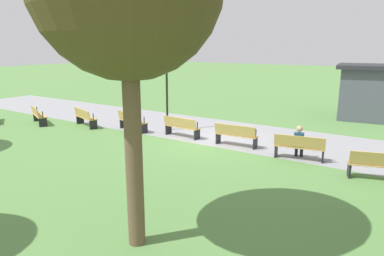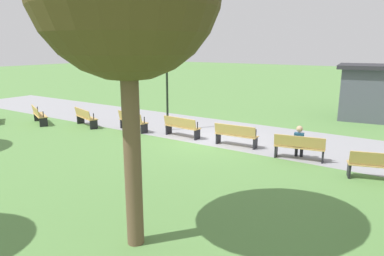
{
  "view_description": "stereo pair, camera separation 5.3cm",
  "coord_description": "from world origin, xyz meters",
  "px_view_note": "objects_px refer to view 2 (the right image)",
  "views": [
    {
      "loc": [
        7.15,
        -12.18,
        3.89
      ],
      "look_at": [
        -0.0,
        -1.26,
        0.8
      ],
      "focal_mm": 32.69,
      "sensor_mm": 36.0,
      "label": 1
    },
    {
      "loc": [
        7.19,
        -12.15,
        3.89
      ],
      "look_at": [
        -0.0,
        -1.26,
        0.8
      ],
      "focal_mm": 32.69,
      "sensor_mm": 36.0,
      "label": 2
    }
  ],
  "objects_px": {
    "bench_3": "(132,121)",
    "lamp_post": "(167,67)",
    "person_seated": "(299,141)",
    "kiosk": "(367,91)",
    "bench_1": "(39,115)",
    "bench_6": "(299,147)",
    "bench_7": "(379,165)",
    "bench_4": "(182,126)",
    "bench_5": "(236,135)",
    "bench_2": "(85,117)"
  },
  "relations": [
    {
      "from": "bench_6",
      "to": "kiosk",
      "type": "height_order",
      "value": "kiosk"
    },
    {
      "from": "lamp_post",
      "to": "bench_2",
      "type": "bearing_deg",
      "value": -157.15
    },
    {
      "from": "bench_4",
      "to": "bench_6",
      "type": "xyz_separation_m",
      "value": [
        5.2,
        -0.31,
        0.0
      ]
    },
    {
      "from": "bench_1",
      "to": "bench_3",
      "type": "height_order",
      "value": "same"
    },
    {
      "from": "bench_2",
      "to": "kiosk",
      "type": "xyz_separation_m",
      "value": [
        11.15,
        9.66,
        1.02
      ]
    },
    {
      "from": "bench_1",
      "to": "bench_3",
      "type": "relative_size",
      "value": 0.99
    },
    {
      "from": "bench_5",
      "to": "bench_4",
      "type": "bearing_deg",
      "value": 176.58
    },
    {
      "from": "person_seated",
      "to": "lamp_post",
      "type": "distance_m",
      "value": 6.88
    },
    {
      "from": "lamp_post",
      "to": "bench_5",
      "type": "bearing_deg",
      "value": -10.13
    },
    {
      "from": "person_seated",
      "to": "lamp_post",
      "type": "xyz_separation_m",
      "value": [
        -6.42,
        0.87,
        2.3
      ]
    },
    {
      "from": "bench_2",
      "to": "bench_7",
      "type": "relative_size",
      "value": 1.0
    },
    {
      "from": "bench_2",
      "to": "bench_5",
      "type": "relative_size",
      "value": 1.02
    },
    {
      "from": "bench_1",
      "to": "kiosk",
      "type": "bearing_deg",
      "value": 61.78
    },
    {
      "from": "bench_5",
      "to": "kiosk",
      "type": "xyz_separation_m",
      "value": [
        3.42,
        8.74,
        1.02
      ]
    },
    {
      "from": "bench_1",
      "to": "bench_7",
      "type": "relative_size",
      "value": 0.99
    },
    {
      "from": "bench_2",
      "to": "bench_6",
      "type": "height_order",
      "value": "same"
    },
    {
      "from": "person_seated",
      "to": "kiosk",
      "type": "relative_size",
      "value": 0.33
    },
    {
      "from": "bench_4",
      "to": "person_seated",
      "type": "height_order",
      "value": "person_seated"
    },
    {
      "from": "person_seated",
      "to": "bench_5",
      "type": "bearing_deg",
      "value": 165.76
    },
    {
      "from": "bench_5",
      "to": "bench_1",
      "type": "bearing_deg",
      "value": -173.22
    },
    {
      "from": "bench_5",
      "to": "person_seated",
      "type": "distance_m",
      "value": 2.54
    },
    {
      "from": "bench_1",
      "to": "bench_6",
      "type": "bearing_deg",
      "value": 30.73
    },
    {
      "from": "bench_1",
      "to": "bench_3",
      "type": "xyz_separation_m",
      "value": [
        4.98,
        1.52,
        0.0
      ]
    },
    {
      "from": "bench_3",
      "to": "bench_1",
      "type": "bearing_deg",
      "value": -152.75
    },
    {
      "from": "bench_7",
      "to": "lamp_post",
      "type": "bearing_deg",
      "value": 152.74
    },
    {
      "from": "bench_4",
      "to": "person_seated",
      "type": "distance_m",
      "value": 5.14
    },
    {
      "from": "bench_4",
      "to": "bench_5",
      "type": "relative_size",
      "value": 1.0
    },
    {
      "from": "bench_3",
      "to": "kiosk",
      "type": "xyz_separation_m",
      "value": [
        8.62,
        9.04,
        1.02
      ]
    },
    {
      "from": "bench_3",
      "to": "lamp_post",
      "type": "xyz_separation_m",
      "value": [
        1.3,
        1.0,
        2.46
      ]
    },
    {
      "from": "bench_6",
      "to": "bench_7",
      "type": "relative_size",
      "value": 1.0
    },
    {
      "from": "bench_3",
      "to": "bench_2",
      "type": "bearing_deg",
      "value": -156.15
    },
    {
      "from": "bench_2",
      "to": "bench_3",
      "type": "height_order",
      "value": "same"
    },
    {
      "from": "bench_7",
      "to": "kiosk",
      "type": "relative_size",
      "value": 0.49
    },
    {
      "from": "bench_7",
      "to": "kiosk",
      "type": "distance_m",
      "value": 9.86
    },
    {
      "from": "bench_2",
      "to": "lamp_post",
      "type": "height_order",
      "value": "lamp_post"
    },
    {
      "from": "bench_4",
      "to": "person_seated",
      "type": "relative_size",
      "value": 1.44
    },
    {
      "from": "bench_6",
      "to": "person_seated",
      "type": "distance_m",
      "value": 0.22
    },
    {
      "from": "bench_3",
      "to": "bench_4",
      "type": "relative_size",
      "value": 1.02
    },
    {
      "from": "bench_6",
      "to": "bench_4",
      "type": "bearing_deg",
      "value": 166.35
    },
    {
      "from": "bench_3",
      "to": "bench_6",
      "type": "relative_size",
      "value": 1.0
    },
    {
      "from": "kiosk",
      "to": "person_seated",
      "type": "bearing_deg",
      "value": -103.09
    },
    {
      "from": "bench_7",
      "to": "person_seated",
      "type": "relative_size",
      "value": 1.47
    },
    {
      "from": "bench_4",
      "to": "bench_7",
      "type": "xyz_separation_m",
      "value": [
        7.74,
        -0.92,
        0.0
      ]
    },
    {
      "from": "bench_1",
      "to": "bench_4",
      "type": "bearing_deg",
      "value": 37.52
    },
    {
      "from": "bench_2",
      "to": "bench_5",
      "type": "distance_m",
      "value": 7.79
    },
    {
      "from": "bench_5",
      "to": "lamp_post",
      "type": "xyz_separation_m",
      "value": [
        -3.9,
        0.7,
        2.46
      ]
    },
    {
      "from": "bench_4",
      "to": "bench_6",
      "type": "distance_m",
      "value": 5.21
    },
    {
      "from": "bench_4",
      "to": "kiosk",
      "type": "distance_m",
      "value": 10.66
    },
    {
      "from": "person_seated",
      "to": "bench_7",
      "type": "bearing_deg",
      "value": -26.27
    },
    {
      "from": "person_seated",
      "to": "kiosk",
      "type": "xyz_separation_m",
      "value": [
        0.89,
        8.91,
        0.86
      ]
    }
  ]
}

